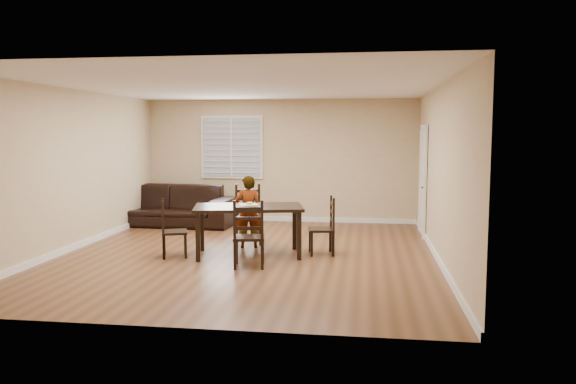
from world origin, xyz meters
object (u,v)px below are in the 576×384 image
object	(u,v)px
dining_table	(248,211)
donut	(250,203)
chair_near	(248,216)
chair_right	(328,228)
child	(248,212)
chair_far	(249,238)
sofa	(166,205)
chair_left	(167,231)

from	to	relation	value
dining_table	donut	distance (m)	0.22
dining_table	chair_near	xyz separation A→B (m)	(-0.24, 1.06, -0.24)
chair_right	child	distance (m)	1.45
chair_far	chair_right	bearing A→B (deg)	-142.34
chair_far	sofa	bearing A→B (deg)	-63.99
chair_far	child	bearing A→B (deg)	-87.30
chair_right	sofa	bearing A→B (deg)	-134.13
chair_far	dining_table	bearing A→B (deg)	-87.46
chair_far	donut	distance (m)	1.16
dining_table	sofa	distance (m)	3.63
chair_left	donut	xyz separation A→B (m)	(1.23, 0.48, 0.41)
dining_table	donut	size ratio (longest dim) A/B	16.53
chair_far	donut	world-z (taller)	chair_far
chair_left	donut	world-z (taller)	chair_left
chair_right	child	xyz separation A→B (m)	(-1.39, 0.33, 0.20)
chair_near	sofa	xyz separation A→B (m)	(-2.14, 1.66, -0.05)
chair_far	child	world-z (taller)	child
child	sofa	bearing A→B (deg)	-55.95
chair_near	child	distance (m)	0.49
child	donut	size ratio (longest dim) A/B	10.94
dining_table	child	size ratio (longest dim) A/B	1.51
chair_right	dining_table	bearing A→B (deg)	-88.01
chair_left	donut	bearing A→B (deg)	-88.36
dining_table	chair_left	bearing A→B (deg)	-179.37
chair_far	chair_left	bearing A→B (deg)	-31.81
chair_near	chair_right	size ratio (longest dim) A/B	1.12
chair_near	sofa	bearing A→B (deg)	128.69
child	chair_near	bearing A→B (deg)	-89.96
child	donut	distance (m)	0.48
chair_left	child	bearing A→B (deg)	-71.10
chair_near	donut	xyz separation A→B (m)	(0.22, -0.87, 0.35)
child	sofa	distance (m)	3.09
chair_near	chair_left	bearing A→B (deg)	-140.52
dining_table	chair_far	world-z (taller)	chair_far
dining_table	child	distance (m)	0.63
chair_near	donut	distance (m)	0.96
chair_right	child	world-z (taller)	child
child	donut	bearing A→B (deg)	92.57
child	sofa	world-z (taller)	child
chair_near	dining_table	bearing A→B (deg)	-91.07
child	chair_right	bearing A→B (deg)	153.88
chair_near	donut	world-z (taller)	chair_near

